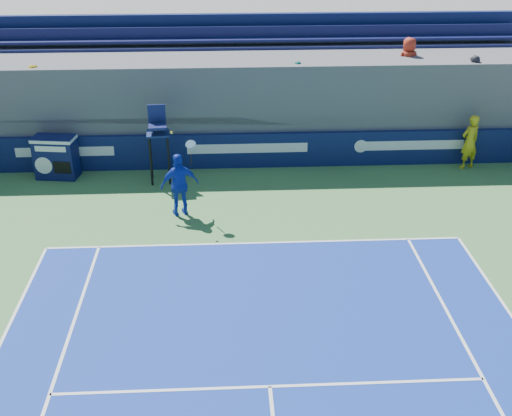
{
  "coord_description": "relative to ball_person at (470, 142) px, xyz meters",
  "views": [
    {
      "loc": [
        -0.74,
        -2.9,
        8.46
      ],
      "look_at": [
        0.0,
        11.5,
        1.25
      ],
      "focal_mm": 45.0,
      "sensor_mm": 36.0,
      "label": 1
    }
  ],
  "objects": [
    {
      "name": "umpire_chair",
      "position": [
        -10.18,
        -0.54,
        0.59
      ],
      "size": [
        0.76,
        0.76,
        2.48
      ],
      "color": "black",
      "rests_on": "ground"
    },
    {
      "name": "stadium_seating",
      "position": [
        -7.35,
        2.5,
        0.9
      ],
      "size": [
        21.0,
        4.05,
        4.4
      ],
      "color": "#505156",
      "rests_on": "ground"
    },
    {
      "name": "tennis_player",
      "position": [
        -9.41,
        -2.96,
        0.01
      ],
      "size": [
        1.17,
        0.73,
        2.57
      ],
      "color": "#1531AD",
      "rests_on": "apron"
    },
    {
      "name": "match_clock",
      "position": [
        -13.54,
        -0.08,
        -0.19
      ],
      "size": [
        1.41,
        0.9,
        1.4
      ],
      "color": "#0E1346",
      "rests_on": "ground"
    },
    {
      "name": "back_hoarding",
      "position": [
        -7.35,
        0.45,
        -0.34
      ],
      "size": [
        20.4,
        0.21,
        1.2
      ],
      "color": "#0C1646",
      "rests_on": "ground"
    },
    {
      "name": "ball_person",
      "position": [
        0.0,
        0.0,
        0.0
      ],
      "size": [
        0.79,
        0.65,
        1.85
      ],
      "primitive_type": "imported",
      "rotation": [
        0.0,
        0.0,
        3.51
      ],
      "color": "gold",
      "rests_on": "apron"
    }
  ]
}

